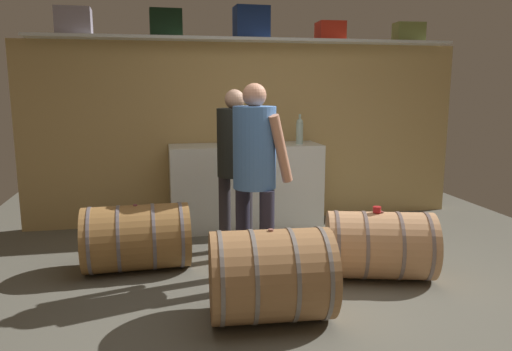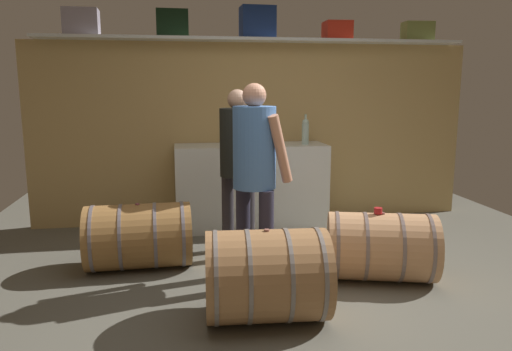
{
  "view_description": "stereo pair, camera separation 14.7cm",
  "coord_description": "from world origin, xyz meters",
  "px_view_note": "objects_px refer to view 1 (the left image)",
  "views": [
    {
      "loc": [
        -1.05,
        -3.23,
        1.57
      ],
      "look_at": [
        -0.29,
        0.53,
        0.87
      ],
      "focal_mm": 34.37,
      "sensor_mm": 36.0,
      "label": 1
    },
    {
      "loc": [
        -0.9,
        -3.26,
        1.57
      ],
      "look_at": [
        -0.29,
        0.53,
        0.87
      ],
      "focal_mm": 34.37,
      "sensor_mm": 36.0,
      "label": 2
    }
  ],
  "objects_px": {
    "wine_barrel_near": "(380,245)",
    "wine_barrel_flank": "(271,275)",
    "toolcase_navy": "(251,23)",
    "tasting_cup": "(377,209)",
    "visitor_tasting": "(255,162)",
    "work_cabinet": "(246,186)",
    "wine_barrel_far": "(137,237)",
    "toolcase_red": "(330,31)",
    "winemaker_pouring": "(235,155)",
    "red_funnel": "(255,140)",
    "wine_bottle_clear": "(300,131)",
    "toolcase_olive": "(409,32)",
    "wine_glass": "(223,136)",
    "toolcase_black": "(166,23)",
    "toolcase_grey": "(74,21)"
  },
  "relations": [
    {
      "from": "wine_barrel_near",
      "to": "wine_barrel_flank",
      "type": "bearing_deg",
      "value": -137.34
    },
    {
      "from": "toolcase_navy",
      "to": "tasting_cup",
      "type": "relative_size",
      "value": 5.62
    },
    {
      "from": "tasting_cup",
      "to": "visitor_tasting",
      "type": "relative_size",
      "value": 0.04
    },
    {
      "from": "work_cabinet",
      "to": "wine_barrel_far",
      "type": "xyz_separation_m",
      "value": [
        -1.16,
        -1.11,
        -0.18
      ]
    },
    {
      "from": "toolcase_red",
      "to": "work_cabinet",
      "type": "bearing_deg",
      "value": -167.29
    },
    {
      "from": "work_cabinet",
      "to": "winemaker_pouring",
      "type": "xyz_separation_m",
      "value": [
        -0.25,
        -0.88,
        0.48
      ]
    },
    {
      "from": "red_funnel",
      "to": "wine_barrel_flank",
      "type": "height_order",
      "value": "red_funnel"
    },
    {
      "from": "toolcase_navy",
      "to": "work_cabinet",
      "type": "height_order",
      "value": "toolcase_navy"
    },
    {
      "from": "wine_barrel_near",
      "to": "winemaker_pouring",
      "type": "relative_size",
      "value": 0.63
    },
    {
      "from": "visitor_tasting",
      "to": "wine_bottle_clear",
      "type": "bearing_deg",
      "value": 120.47
    },
    {
      "from": "toolcase_olive",
      "to": "wine_glass",
      "type": "bearing_deg",
      "value": -173.63
    },
    {
      "from": "wine_barrel_flank",
      "to": "tasting_cup",
      "type": "xyz_separation_m",
      "value": [
        1.01,
        0.55,
        0.27
      ]
    },
    {
      "from": "work_cabinet",
      "to": "tasting_cup",
      "type": "bearing_deg",
      "value": -65.52
    },
    {
      "from": "wine_glass",
      "to": "visitor_tasting",
      "type": "relative_size",
      "value": 0.09
    },
    {
      "from": "wine_barrel_flank",
      "to": "wine_bottle_clear",
      "type": "bearing_deg",
      "value": 72.79
    },
    {
      "from": "toolcase_black",
      "to": "toolcase_navy",
      "type": "height_order",
      "value": "toolcase_navy"
    },
    {
      "from": "work_cabinet",
      "to": "wine_bottle_clear",
      "type": "bearing_deg",
      "value": -3.76
    },
    {
      "from": "toolcase_red",
      "to": "work_cabinet",
      "type": "distance_m",
      "value": 2.01
    },
    {
      "from": "toolcase_black",
      "to": "visitor_tasting",
      "type": "relative_size",
      "value": 0.21
    },
    {
      "from": "toolcase_grey",
      "to": "wine_bottle_clear",
      "type": "xyz_separation_m",
      "value": [
        2.36,
        -0.22,
        -1.14
      ]
    },
    {
      "from": "toolcase_olive",
      "to": "work_cabinet",
      "type": "distance_m",
      "value": 2.64
    },
    {
      "from": "toolcase_grey",
      "to": "wine_barrel_flank",
      "type": "relative_size",
      "value": 0.41
    },
    {
      "from": "wine_glass",
      "to": "toolcase_black",
      "type": "bearing_deg",
      "value": 171.32
    },
    {
      "from": "toolcase_grey",
      "to": "toolcase_olive",
      "type": "height_order",
      "value": "toolcase_grey"
    },
    {
      "from": "toolcase_grey",
      "to": "wine_bottle_clear",
      "type": "distance_m",
      "value": 2.63
    },
    {
      "from": "work_cabinet",
      "to": "tasting_cup",
      "type": "relative_size",
      "value": 25.39
    },
    {
      "from": "toolcase_red",
      "to": "wine_barrel_far",
      "type": "relative_size",
      "value": 0.32
    },
    {
      "from": "toolcase_black",
      "to": "visitor_tasting",
      "type": "bearing_deg",
      "value": -72.57
    },
    {
      "from": "tasting_cup",
      "to": "toolcase_grey",
      "type": "bearing_deg",
      "value": 143.26
    },
    {
      "from": "wine_barrel_far",
      "to": "toolcase_navy",
      "type": "bearing_deg",
      "value": 43.6
    },
    {
      "from": "toolcase_black",
      "to": "wine_barrel_far",
      "type": "relative_size",
      "value": 0.37
    },
    {
      "from": "toolcase_red",
      "to": "toolcase_olive",
      "type": "relative_size",
      "value": 0.88
    },
    {
      "from": "toolcase_black",
      "to": "wine_glass",
      "type": "relative_size",
      "value": 2.39
    },
    {
      "from": "work_cabinet",
      "to": "wine_bottle_clear",
      "type": "height_order",
      "value": "wine_bottle_clear"
    },
    {
      "from": "toolcase_navy",
      "to": "tasting_cup",
      "type": "bearing_deg",
      "value": -72.92
    },
    {
      "from": "wine_bottle_clear",
      "to": "tasting_cup",
      "type": "bearing_deg",
      "value": -84.18
    },
    {
      "from": "wine_barrel_far",
      "to": "red_funnel",
      "type": "bearing_deg",
      "value": 37.26
    },
    {
      "from": "winemaker_pouring",
      "to": "work_cabinet",
      "type": "bearing_deg",
      "value": 126.25
    },
    {
      "from": "work_cabinet",
      "to": "wine_barrel_near",
      "type": "distance_m",
      "value": 1.9
    },
    {
      "from": "toolcase_black",
      "to": "toolcase_navy",
      "type": "bearing_deg",
      "value": -2.15
    },
    {
      "from": "toolcase_black",
      "to": "wine_glass",
      "type": "xyz_separation_m",
      "value": [
        0.58,
        -0.09,
        -1.2
      ]
    },
    {
      "from": "toolcase_navy",
      "to": "wine_glass",
      "type": "bearing_deg",
      "value": -168.09
    },
    {
      "from": "wine_bottle_clear",
      "to": "wine_barrel_near",
      "type": "distance_m",
      "value": 1.86
    },
    {
      "from": "toolcase_black",
      "to": "visitor_tasting",
      "type": "height_order",
      "value": "toolcase_black"
    },
    {
      "from": "wine_barrel_near",
      "to": "visitor_tasting",
      "type": "bearing_deg",
      "value": -173.06
    },
    {
      "from": "work_cabinet",
      "to": "toolcase_olive",
      "type": "bearing_deg",
      "value": 5.2
    },
    {
      "from": "wine_bottle_clear",
      "to": "visitor_tasting",
      "type": "distance_m",
      "value": 1.73
    },
    {
      "from": "wine_glass",
      "to": "visitor_tasting",
      "type": "distance_m",
      "value": 1.65
    },
    {
      "from": "toolcase_grey",
      "to": "toolcase_black",
      "type": "xyz_separation_m",
      "value": [
        0.93,
        0.0,
        0.01
      ]
    },
    {
      "from": "winemaker_pouring",
      "to": "tasting_cup",
      "type": "bearing_deg",
      "value": 13.47
    }
  ]
}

